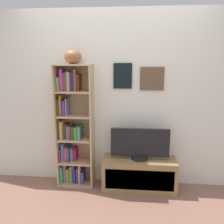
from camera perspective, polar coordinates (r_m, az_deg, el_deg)
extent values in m
cube|color=silver|center=(3.26, 0.60, 2.92)|extent=(4.80, 0.06, 2.33)
cube|color=black|center=(3.18, 2.52, 8.48)|extent=(0.24, 0.02, 0.33)
cube|color=slate|center=(3.17, 2.52, 8.48)|extent=(0.19, 0.01, 0.28)
cube|color=brown|center=(3.18, 9.38, 7.76)|extent=(0.30, 0.02, 0.30)
cube|color=tan|center=(3.18, 9.39, 7.75)|extent=(0.25, 0.01, 0.25)
cube|color=tan|center=(3.32, -12.52, -3.32)|extent=(0.02, 0.27, 1.64)
cube|color=tan|center=(3.21, -4.68, -3.60)|extent=(0.02, 0.27, 1.64)
cube|color=tan|center=(3.38, -8.13, -2.87)|extent=(0.48, 0.01, 1.64)
cube|color=tan|center=(3.56, -8.23, -16.09)|extent=(0.44, 0.26, 0.02)
cube|color=tan|center=(3.42, -8.40, -11.38)|extent=(0.44, 0.26, 0.02)
cube|color=tan|center=(3.31, -8.57, -6.30)|extent=(0.44, 0.26, 0.02)
cube|color=tan|center=(3.22, -8.75, -0.90)|extent=(0.44, 0.26, 0.02)
cube|color=tan|center=(3.16, -8.94, 4.74)|extent=(0.44, 0.26, 0.02)
cube|color=tan|center=(3.14, -9.15, 10.89)|extent=(0.44, 0.26, 0.02)
cube|color=#2DC875|center=(3.57, -11.44, -13.80)|extent=(0.02, 0.20, 0.24)
cube|color=#B667A2|center=(3.58, -10.80, -13.42)|extent=(0.03, 0.15, 0.27)
cube|color=#A8A741|center=(3.59, -10.16, -14.07)|extent=(0.04, 0.14, 0.18)
cube|color=#69A471|center=(3.57, -9.44, -13.87)|extent=(0.04, 0.14, 0.22)
cube|color=#9D3A64|center=(3.55, -8.81, -13.61)|extent=(0.03, 0.14, 0.26)
cube|color=navy|center=(3.54, -8.47, -14.27)|extent=(0.02, 0.19, 0.20)
cube|color=#403DAB|center=(3.54, -7.89, -14.11)|extent=(0.03, 0.17, 0.22)
cube|color=tan|center=(3.51, -7.38, -13.83)|extent=(0.03, 0.19, 0.27)
cube|color=#413C9F|center=(3.52, -6.74, -14.65)|extent=(0.04, 0.19, 0.17)
cube|color=#9C2D44|center=(3.45, -11.71, -9.59)|extent=(0.02, 0.21, 0.17)
cube|color=#4981CA|center=(3.45, -11.19, -8.92)|extent=(0.03, 0.18, 0.25)
cube|color=#AC424F|center=(3.44, -10.46, -9.33)|extent=(0.04, 0.19, 0.20)
cube|color=#294F8B|center=(3.42, -9.89, -9.44)|extent=(0.02, 0.21, 0.20)
cube|color=#60A897|center=(3.45, -9.23, -9.52)|extent=(0.04, 0.15, 0.17)
cube|color=#961851|center=(3.43, -8.56, -9.61)|extent=(0.04, 0.16, 0.17)
cube|color=#226E37|center=(3.35, -11.87, -3.70)|extent=(0.02, 0.18, 0.26)
cube|color=#BF8942|center=(3.33, -11.42, -3.93)|extent=(0.04, 0.22, 0.24)
cube|color=#4E4632|center=(3.35, -10.57, -4.26)|extent=(0.04, 0.16, 0.19)
cube|color=#748ACB|center=(3.33, -10.05, -4.50)|extent=(0.02, 0.18, 0.17)
cube|color=brown|center=(3.31, -9.58, -4.44)|extent=(0.03, 0.20, 0.18)
cube|color=brown|center=(3.31, -8.95, -4.56)|extent=(0.03, 0.21, 0.17)
cube|color=green|center=(3.29, -8.22, -4.63)|extent=(0.04, 0.21, 0.17)
cube|color=teal|center=(3.28, -7.47, -4.62)|extent=(0.03, 0.22, 0.18)
cube|color=brown|center=(3.28, -12.10, 1.25)|extent=(0.03, 0.20, 0.21)
cube|color=olive|center=(3.26, -11.61, 1.74)|extent=(0.03, 0.21, 0.27)
cube|color=purple|center=(3.26, -10.93, 1.11)|extent=(0.03, 0.19, 0.19)
cube|color=slate|center=(3.26, -10.39, 1.38)|extent=(0.02, 0.18, 0.22)
cube|color=#81BD53|center=(3.24, -12.28, 6.49)|extent=(0.03, 0.18, 0.17)
cube|color=#C844BB|center=(3.24, -11.60, 7.42)|extent=(0.04, 0.15, 0.27)
cube|color=brown|center=(3.23, -10.87, 7.03)|extent=(0.04, 0.16, 0.23)
cube|color=green|center=(3.21, -10.28, 7.20)|extent=(0.03, 0.18, 0.25)
cube|color=#C86E8E|center=(3.18, -9.80, 7.08)|extent=(0.03, 0.22, 0.24)
cube|color=navy|center=(3.20, -9.04, 7.22)|extent=(0.03, 0.15, 0.25)
cube|color=#B8813E|center=(3.20, -8.48, 7.48)|extent=(0.02, 0.14, 0.27)
cube|color=#532615|center=(3.18, -7.84, 6.91)|extent=(0.04, 0.16, 0.21)
ellipsoid|color=brown|center=(3.14, -9.21, 12.67)|extent=(0.30, 0.27, 0.18)
cube|color=olive|center=(3.34, 6.40, -14.18)|extent=(0.96, 0.37, 0.42)
cube|color=brown|center=(3.18, 6.45, -15.61)|extent=(0.86, 0.01, 0.27)
cylinder|color=black|center=(3.24, 6.50, -10.53)|extent=(0.22, 0.22, 0.04)
cube|color=black|center=(3.17, 6.59, -7.13)|extent=(0.75, 0.04, 0.37)
cube|color=white|center=(3.16, 6.59, -7.21)|extent=(0.71, 0.01, 0.33)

